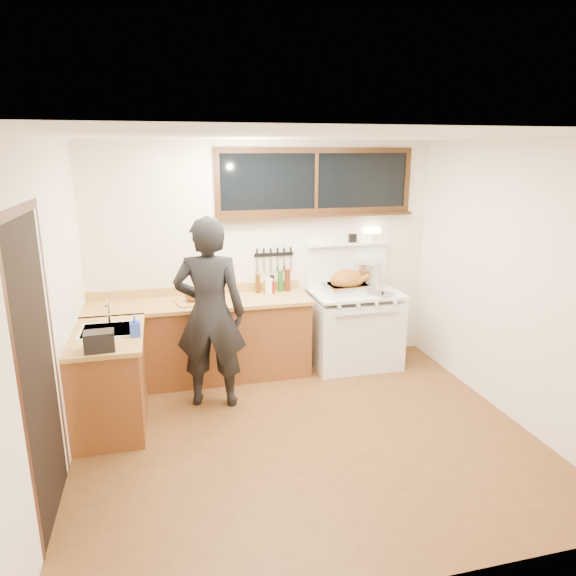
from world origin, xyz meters
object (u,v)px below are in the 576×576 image
object	(u,v)px
vintage_stove	(354,327)
roast_turkey	(347,283)
man	(210,313)
cutting_board	(196,298)

from	to	relation	value
vintage_stove	roast_turkey	distance (m)	0.55
man	roast_turkey	size ratio (longest dim) A/B	3.44
cutting_board	vintage_stove	bearing A→B (deg)	-0.06
vintage_stove	man	size ratio (longest dim) A/B	0.84
man	roast_turkey	xyz separation A→B (m)	(1.64, 0.59, 0.05)
man	roast_turkey	distance (m)	1.74
vintage_stove	cutting_board	world-z (taller)	vintage_stove
vintage_stove	cutting_board	xyz separation A→B (m)	(-1.84, 0.00, 0.49)
cutting_board	roast_turkey	distance (m)	1.74
cutting_board	roast_turkey	bearing A→B (deg)	-0.16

